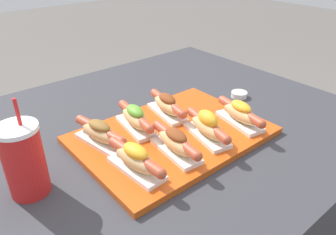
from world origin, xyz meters
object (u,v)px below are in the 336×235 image
object	(u,v)px
serving_tray	(172,135)
hot_dog_6	(168,105)
hot_dog_5	(135,118)
sauce_bowl	(239,94)
hot_dog_2	(207,126)
hot_dog_1	(176,142)
hot_dog_0	(136,159)
drink_cup	(24,160)
hot_dog_3	(240,113)
hot_dog_4	(100,133)

from	to	relation	value
serving_tray	hot_dog_6	distance (m)	0.12
hot_dog_5	sauce_bowl	distance (m)	0.43
hot_dog_2	hot_dog_6	world-z (taller)	hot_dog_2
hot_dog_1	hot_dog_0	bearing A→B (deg)	177.60
hot_dog_2	drink_cup	bearing A→B (deg)	165.43
hot_dog_3	sauce_bowl	size ratio (longest dim) A/B	3.49
hot_dog_6	sauce_bowl	size ratio (longest dim) A/B	3.50
hot_dog_1	hot_dog_2	world-z (taller)	hot_dog_2
hot_dog_5	drink_cup	world-z (taller)	drink_cup
hot_dog_2	hot_dog_1	bearing A→B (deg)	-179.61
hot_dog_3	hot_dog_6	distance (m)	0.22
hot_dog_5	sauce_bowl	world-z (taller)	hot_dog_5
hot_dog_4	hot_dog_6	bearing A→B (deg)	1.94
hot_dog_3	hot_dog_0	bearing A→B (deg)	178.12
serving_tray	hot_dog_3	size ratio (longest dim) A/B	2.67
hot_dog_4	hot_dog_5	distance (m)	0.12
hot_dog_1	hot_dog_5	xyz separation A→B (m)	(-0.01, 0.17, 0.00)
hot_dog_2	hot_dog_4	size ratio (longest dim) A/B	0.99
hot_dog_0	hot_dog_3	xyz separation A→B (m)	(0.37, -0.01, -0.00)
hot_dog_6	sauce_bowl	distance (m)	0.31
hot_dog_1	hot_dog_3	xyz separation A→B (m)	(0.25, -0.01, 0.00)
sauce_bowl	hot_dog_0	bearing A→B (deg)	-166.58
hot_dog_2	hot_dog_5	distance (m)	0.21
hot_dog_1	hot_dog_2	distance (m)	0.12
hot_dog_4	sauce_bowl	bearing A→B (deg)	-3.12
serving_tray	hot_dog_2	distance (m)	0.11
hot_dog_4	hot_dog_5	xyz separation A→B (m)	(0.12, 0.00, 0.00)
hot_dog_0	hot_dog_4	bearing A→B (deg)	91.60
hot_dog_0	hot_dog_6	xyz separation A→B (m)	(0.24, 0.17, -0.00)
serving_tray	hot_dog_2	bearing A→B (deg)	-55.55
hot_dog_0	hot_dog_2	xyz separation A→B (m)	(0.24, -0.00, 0.00)
serving_tray	hot_dog_4	world-z (taller)	hot_dog_4
serving_tray	hot_dog_2	xyz separation A→B (m)	(0.06, -0.08, 0.04)
hot_dog_5	hot_dog_4	bearing A→B (deg)	-177.94
hot_dog_0	hot_dog_2	world-z (taller)	hot_dog_2
sauce_bowl	hot_dog_6	bearing A→B (deg)	172.89
hot_dog_0	drink_cup	world-z (taller)	drink_cup
hot_dog_2	hot_dog_5	xyz separation A→B (m)	(-0.12, 0.17, -0.00)
hot_dog_4	drink_cup	distance (m)	0.22
hot_dog_1	hot_dog_5	size ratio (longest dim) A/B	1.01
hot_dog_0	serving_tray	bearing A→B (deg)	23.21
sauce_bowl	drink_cup	xyz separation A→B (m)	(-0.76, -0.02, 0.08)
hot_dog_2	hot_dog_6	bearing A→B (deg)	89.52
hot_dog_2	hot_dog_5	size ratio (longest dim) A/B	0.99
hot_dog_5	sauce_bowl	size ratio (longest dim) A/B	3.51
hot_dog_5	sauce_bowl	xyz separation A→B (m)	(0.43, -0.03, -0.04)
hot_dog_1	hot_dog_6	bearing A→B (deg)	55.81
hot_dog_2	hot_dog_6	xyz separation A→B (m)	(0.00, 0.17, -0.00)
hot_dog_1	hot_dog_4	bearing A→B (deg)	127.25
hot_dog_1	hot_dog_3	world-z (taller)	hot_dog_3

